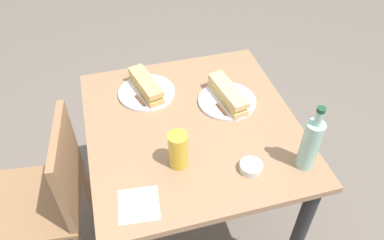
{
  "coord_description": "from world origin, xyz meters",
  "views": [
    {
      "loc": [
        -1.1,
        0.3,
        1.88
      ],
      "look_at": [
        0.0,
        0.0,
        0.78
      ],
      "focal_mm": 35.22,
      "sensor_mm": 36.0,
      "label": 1
    }
  ],
  "objects_px": {
    "olive_bowl": "(251,167)",
    "plate_near": "(227,101)",
    "beer_glass": "(178,150)",
    "plate_far": "(147,92)",
    "dining_table": "(192,144)",
    "chair_far": "(52,194)",
    "water_bottle": "(310,144)",
    "knife_far": "(136,96)",
    "baguette_sandwich_near": "(228,94)",
    "baguette_sandwich_far": "(146,85)",
    "knife_near": "(217,104)"
  },
  "relations": [
    {
      "from": "dining_table",
      "to": "beer_glass",
      "type": "xyz_separation_m",
      "value": [
        -0.2,
        0.11,
        0.21
      ]
    },
    {
      "from": "olive_bowl",
      "to": "chair_far",
      "type": "bearing_deg",
      "value": 69.84
    },
    {
      "from": "knife_near",
      "to": "baguette_sandwich_far",
      "type": "distance_m",
      "value": 0.33
    },
    {
      "from": "baguette_sandwich_near",
      "to": "beer_glass",
      "type": "bearing_deg",
      "value": 134.26
    },
    {
      "from": "beer_glass",
      "to": "dining_table",
      "type": "bearing_deg",
      "value": -28.41
    },
    {
      "from": "plate_near",
      "to": "baguette_sandwich_near",
      "type": "height_order",
      "value": "baguette_sandwich_near"
    },
    {
      "from": "baguette_sandwich_near",
      "to": "plate_far",
      "type": "distance_m",
      "value": 0.37
    },
    {
      "from": "knife_near",
      "to": "beer_glass",
      "type": "xyz_separation_m",
      "value": [
        -0.27,
        0.24,
        0.06
      ]
    },
    {
      "from": "plate_near",
      "to": "knife_near",
      "type": "relative_size",
      "value": 1.44
    },
    {
      "from": "plate_far",
      "to": "dining_table",
      "type": "bearing_deg",
      "value": -148.57
    },
    {
      "from": "knife_near",
      "to": "water_bottle",
      "type": "relative_size",
      "value": 0.62
    },
    {
      "from": "baguette_sandwich_far",
      "to": "beer_glass",
      "type": "distance_m",
      "value": 0.44
    },
    {
      "from": "baguette_sandwich_near",
      "to": "baguette_sandwich_far",
      "type": "height_order",
      "value": "same"
    },
    {
      "from": "beer_glass",
      "to": "olive_bowl",
      "type": "xyz_separation_m",
      "value": [
        -0.1,
        -0.25,
        -0.06
      ]
    },
    {
      "from": "water_bottle",
      "to": "beer_glass",
      "type": "xyz_separation_m",
      "value": [
        0.13,
        0.46,
        -0.04
      ]
    },
    {
      "from": "plate_near",
      "to": "olive_bowl",
      "type": "distance_m",
      "value": 0.39
    },
    {
      "from": "dining_table",
      "to": "knife_near",
      "type": "height_order",
      "value": "knife_near"
    },
    {
      "from": "plate_far",
      "to": "knife_far",
      "type": "relative_size",
      "value": 1.48
    },
    {
      "from": "dining_table",
      "to": "plate_far",
      "type": "xyz_separation_m",
      "value": [
        0.24,
        0.15,
        0.14
      ]
    },
    {
      "from": "chair_far",
      "to": "olive_bowl",
      "type": "bearing_deg",
      "value": -110.16
    },
    {
      "from": "olive_bowl",
      "to": "plate_far",
      "type": "bearing_deg",
      "value": 28.66
    },
    {
      "from": "chair_far",
      "to": "water_bottle",
      "type": "relative_size",
      "value": 3.04
    },
    {
      "from": "water_bottle",
      "to": "baguette_sandwich_near",
      "type": "bearing_deg",
      "value": 21.54
    },
    {
      "from": "plate_near",
      "to": "baguette_sandwich_far",
      "type": "height_order",
      "value": "baguette_sandwich_far"
    },
    {
      "from": "chair_far",
      "to": "knife_near",
      "type": "xyz_separation_m",
      "value": [
        0.08,
        -0.77,
        0.28
      ]
    },
    {
      "from": "baguette_sandwich_near",
      "to": "olive_bowl",
      "type": "distance_m",
      "value": 0.39
    },
    {
      "from": "plate_near",
      "to": "water_bottle",
      "type": "bearing_deg",
      "value": -158.46
    },
    {
      "from": "chair_far",
      "to": "plate_near",
      "type": "height_order",
      "value": "chair_far"
    },
    {
      "from": "baguette_sandwich_near",
      "to": "baguette_sandwich_far",
      "type": "xyz_separation_m",
      "value": [
        0.15,
        0.34,
        0.0
      ]
    },
    {
      "from": "water_bottle",
      "to": "olive_bowl",
      "type": "distance_m",
      "value": 0.23
    },
    {
      "from": "plate_near",
      "to": "olive_bowl",
      "type": "height_order",
      "value": "olive_bowl"
    },
    {
      "from": "plate_near",
      "to": "knife_far",
      "type": "xyz_separation_m",
      "value": [
        0.13,
        0.39,
        0.01
      ]
    },
    {
      "from": "knife_near",
      "to": "plate_far",
      "type": "bearing_deg",
      "value": 58.21
    },
    {
      "from": "chair_far",
      "to": "knife_far",
      "type": "distance_m",
      "value": 0.56
    },
    {
      "from": "knife_far",
      "to": "chair_far",
      "type": "bearing_deg",
      "value": 117.79
    },
    {
      "from": "chair_far",
      "to": "plate_near",
      "type": "relative_size",
      "value": 3.38
    },
    {
      "from": "knife_far",
      "to": "beer_glass",
      "type": "relative_size",
      "value": 1.14
    },
    {
      "from": "baguette_sandwich_far",
      "to": "knife_far",
      "type": "height_order",
      "value": "baguette_sandwich_far"
    },
    {
      "from": "dining_table",
      "to": "water_bottle",
      "type": "relative_size",
      "value": 3.23
    },
    {
      "from": "chair_far",
      "to": "plate_near",
      "type": "distance_m",
      "value": 0.87
    },
    {
      "from": "knife_near",
      "to": "olive_bowl",
      "type": "bearing_deg",
      "value": -177.78
    },
    {
      "from": "baguette_sandwich_near",
      "to": "baguette_sandwich_far",
      "type": "distance_m",
      "value": 0.37
    },
    {
      "from": "chair_far",
      "to": "baguette_sandwich_near",
      "type": "bearing_deg",
      "value": -83.09
    },
    {
      "from": "baguette_sandwich_far",
      "to": "knife_near",
      "type": "bearing_deg",
      "value": -121.79
    },
    {
      "from": "knife_far",
      "to": "olive_bowl",
      "type": "relative_size",
      "value": 2.02
    },
    {
      "from": "olive_bowl",
      "to": "plate_near",
      "type": "bearing_deg",
      "value": -6.03
    },
    {
      "from": "baguette_sandwich_far",
      "to": "baguette_sandwich_near",
      "type": "bearing_deg",
      "value": -114.58
    },
    {
      "from": "baguette_sandwich_far",
      "to": "plate_far",
      "type": "bearing_deg",
      "value": 180.0
    },
    {
      "from": "chair_far",
      "to": "baguette_sandwich_far",
      "type": "height_order",
      "value": "chair_far"
    },
    {
      "from": "knife_near",
      "to": "water_bottle",
      "type": "distance_m",
      "value": 0.46
    }
  ]
}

